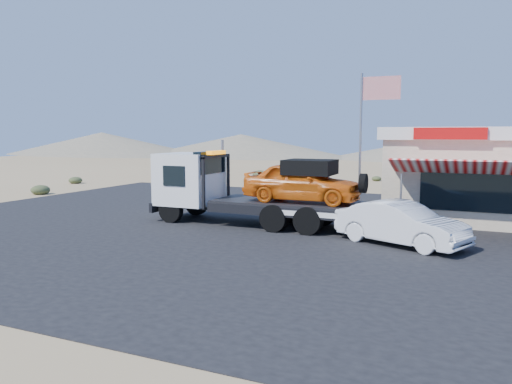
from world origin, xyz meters
TOP-DOWN VIEW (x-y plane):
  - ground at (0.00, 0.00)m, footprint 120.00×120.00m
  - asphalt_lot at (2.00, 3.00)m, footprint 32.00×24.00m
  - tow_truck at (0.84, 2.70)m, footprint 8.81×2.61m
  - white_sedan at (6.81, 1.25)m, footprint 4.57×3.07m
  - flagpole at (4.93, 4.50)m, footprint 1.55×0.10m
  - desert_scrub at (-13.08, 10.09)m, footprint 23.54×30.10m
  - distant_hills at (-9.77, 55.14)m, footprint 126.00×48.00m

SIDE VIEW (x-z plane):
  - ground at x=0.00m, z-range 0.00..0.00m
  - asphalt_lot at x=2.00m, z-range 0.00..0.02m
  - desert_scrub at x=-13.08m, z-range -0.07..0.71m
  - white_sedan at x=6.81m, z-range 0.02..1.45m
  - tow_truck at x=0.84m, z-range 0.11..3.06m
  - distant_hills at x=-9.77m, z-range -0.21..3.99m
  - flagpole at x=4.93m, z-range 0.76..6.76m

